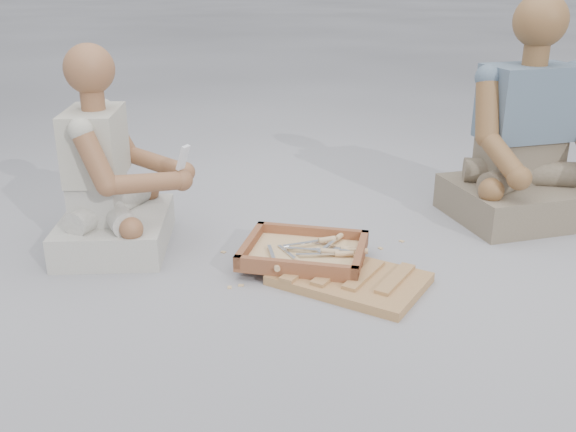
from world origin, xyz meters
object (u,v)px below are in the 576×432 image
(carved_panel, at_px, (349,279))
(companion, at_px, (528,147))
(tool_tray, at_px, (304,252))
(craftsman, at_px, (110,182))

(carved_panel, xyz_separation_m, companion, (0.63, 0.91, 0.31))
(tool_tray, relative_size, companion, 0.49)
(carved_panel, distance_m, tool_tray, 0.23)
(carved_panel, bearing_deg, tool_tray, 153.43)
(craftsman, relative_size, companion, 0.83)
(tool_tray, xyz_separation_m, craftsman, (-0.80, -0.03, 0.23))
(carved_panel, relative_size, tool_tray, 1.09)
(carved_panel, distance_m, companion, 1.15)
(carved_panel, height_order, tool_tray, tool_tray)
(companion, bearing_deg, carved_panel, 22.81)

